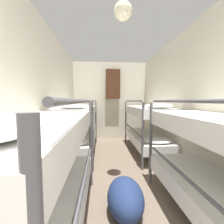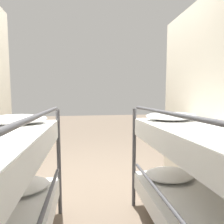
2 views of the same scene
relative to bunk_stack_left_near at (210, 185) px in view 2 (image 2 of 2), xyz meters
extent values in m
plane|color=#6B5B4C|center=(0.79, -1.43, -0.67)|extent=(20.00, 20.00, 0.00)
cylinder|color=#4C4C51|center=(0.35, -0.85, -0.07)|extent=(0.04, 0.04, 1.21)
ellipsoid|color=white|center=(-0.01, -0.64, -0.20)|extent=(0.56, 0.40, 0.09)
cylinder|color=#4C4C51|center=(0.35, 0.05, -0.11)|extent=(0.03, 1.58, 0.03)
cube|color=white|center=(-0.01, 0.05, 0.32)|extent=(0.70, 1.86, 0.19)
ellipsoid|color=white|center=(-0.01, -0.64, 0.46)|extent=(0.56, 0.40, 0.09)
cylinder|color=#4C4C51|center=(0.35, 0.05, 0.56)|extent=(0.03, 1.58, 0.03)
cylinder|color=#4C4C51|center=(1.23, -0.85, -0.07)|extent=(0.04, 0.04, 1.21)
ellipsoid|color=white|center=(1.58, -0.64, -0.20)|extent=(0.56, 0.40, 0.09)
cylinder|color=#4C4C51|center=(1.23, 0.05, -0.11)|extent=(0.03, 1.58, 0.03)
ellipsoid|color=white|center=(1.58, -0.64, 0.46)|extent=(0.56, 0.40, 0.09)
cylinder|color=#4C4C51|center=(1.23, 0.05, 0.56)|extent=(0.03, 1.58, 0.03)
camera|label=1|loc=(0.49, -1.17, 0.56)|focal=24.00mm
camera|label=2|loc=(0.95, 1.14, 0.67)|focal=28.00mm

